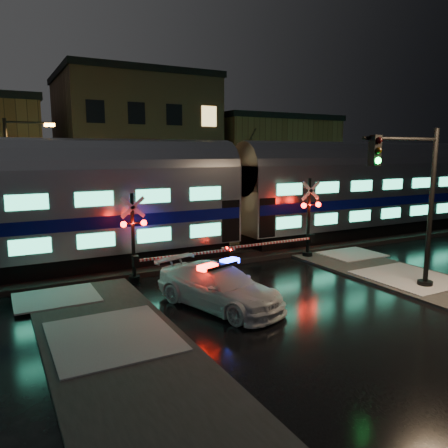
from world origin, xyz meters
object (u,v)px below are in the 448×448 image
at_px(police_car, 219,287).
at_px(crossing_signal_right, 304,226).
at_px(crossing_signal_left, 142,246).
at_px(streetlight, 14,180).
at_px(traffic_light, 415,207).

relative_size(police_car, crossing_signal_right, 0.95).
distance_m(crossing_signal_right, crossing_signal_left, 8.69).
xyz_separation_m(police_car, crossing_signal_left, (-1.47, 4.28, 0.82)).
bearing_deg(crossing_signal_left, streetlight, 123.54).
height_order(police_car, crossing_signal_right, crossing_signal_right).
height_order(traffic_light, streetlight, streetlight).
distance_m(crossing_signal_right, traffic_light, 6.63).
distance_m(police_car, crossing_signal_right, 8.45).
bearing_deg(crossing_signal_left, police_car, -71.02).
bearing_deg(streetlight, crossing_signal_right, -27.01).
height_order(crossing_signal_left, traffic_light, traffic_light).
height_order(crossing_signal_left, streetlight, streetlight).
xyz_separation_m(crossing_signal_left, streetlight, (-4.44, 6.70, 2.56)).
bearing_deg(crossing_signal_right, streetlight, 152.99).
bearing_deg(crossing_signal_left, crossing_signal_right, 0.05).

